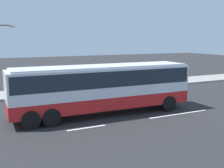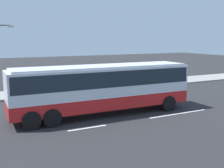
% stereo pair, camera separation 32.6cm
% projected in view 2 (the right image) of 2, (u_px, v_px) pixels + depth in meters
% --- Properties ---
extents(ground_plane, '(120.00, 120.00, 0.00)m').
position_uv_depth(ground_plane, '(104.00, 112.00, 19.68)').
color(ground_plane, '#28282B').
extents(sidewalk_curb, '(80.00, 4.00, 0.15)m').
position_uv_depth(sidewalk_curb, '(66.00, 90.00, 27.38)').
color(sidewalk_curb, gray).
rests_on(sidewalk_curb, ground_plane).
extents(lane_centreline, '(32.63, 0.16, 0.01)m').
position_uv_depth(lane_centreline, '(117.00, 123.00, 17.09)').
color(lane_centreline, white).
rests_on(lane_centreline, ground_plane).
extents(coach_bus, '(12.51, 2.97, 3.38)m').
position_uv_depth(coach_bus, '(103.00, 84.00, 18.79)').
color(coach_bus, red).
rests_on(coach_bus, ground_plane).
extents(pedestrian_near_curb, '(0.32, 0.32, 1.53)m').
position_uv_depth(pedestrian_near_curb, '(54.00, 84.00, 25.57)').
color(pedestrian_near_curb, black).
rests_on(pedestrian_near_curb, sidewalk_curb).
extents(pedestrian_at_crossing, '(0.32, 0.32, 1.61)m').
position_uv_depth(pedestrian_at_crossing, '(150.00, 75.00, 31.61)').
color(pedestrian_at_crossing, brown).
rests_on(pedestrian_at_crossing, sidewalk_curb).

